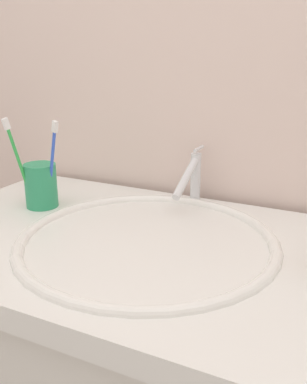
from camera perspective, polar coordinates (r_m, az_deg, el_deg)
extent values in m
cube|color=beige|center=(1.03, 9.62, 18.92)|extent=(2.26, 0.04, 2.40)
cube|color=white|center=(0.82, 1.55, -8.41)|extent=(1.06, 0.57, 0.04)
ellipsoid|color=white|center=(0.84, -0.90, -9.77)|extent=(0.44, 0.44, 0.10)
torus|color=white|center=(0.82, -0.92, -6.58)|extent=(0.50, 0.50, 0.02)
cylinder|color=#595B60|center=(0.87, -0.89, -12.56)|extent=(0.03, 0.03, 0.01)
cylinder|color=silver|center=(1.02, 5.59, 1.92)|extent=(0.02, 0.02, 0.12)
cylinder|color=silver|center=(0.96, 4.37, 1.97)|extent=(0.02, 0.13, 0.08)
cylinder|color=silver|center=(1.02, 6.00, 5.73)|extent=(0.01, 0.05, 0.01)
cylinder|color=#2D9966|center=(1.02, -14.67, 0.84)|extent=(0.07, 0.07, 0.10)
cylinder|color=blue|center=(0.98, -13.34, 3.20)|extent=(0.05, 0.02, 0.19)
cube|color=white|center=(0.94, -12.92, 8.44)|extent=(0.02, 0.01, 0.03)
cylinder|color=green|center=(0.99, -17.17, 3.26)|extent=(0.02, 0.05, 0.19)
cube|color=white|center=(0.96, -18.93, 8.53)|extent=(0.01, 0.02, 0.03)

